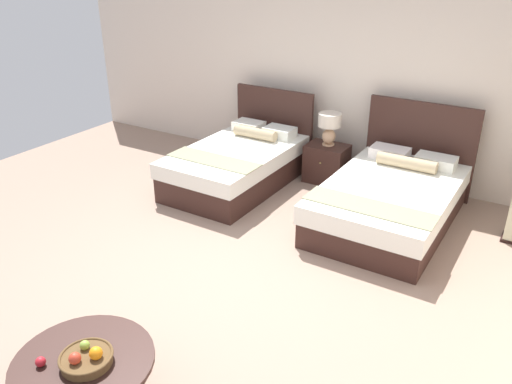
% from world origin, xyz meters
% --- Properties ---
extents(ground_plane, '(9.46, 9.98, 0.02)m').
position_xyz_m(ground_plane, '(0.00, 0.00, -0.01)').
color(ground_plane, gray).
extents(wall_back, '(9.46, 0.12, 2.56)m').
position_xyz_m(wall_back, '(0.00, 3.19, 1.28)').
color(wall_back, beige).
rests_on(wall_back, ground).
extents(bed_near_window, '(1.27, 2.10, 1.14)m').
position_xyz_m(bed_near_window, '(-1.07, 1.94, 0.31)').
color(bed_near_window, '#361F1A').
rests_on(bed_near_window, ground).
extents(bed_near_corner, '(1.43, 2.22, 1.23)m').
position_xyz_m(bed_near_corner, '(1.07, 1.94, 0.30)').
color(bed_near_corner, '#361F1A').
rests_on(bed_near_corner, ground).
extents(nightstand, '(0.56, 0.44, 0.53)m').
position_xyz_m(nightstand, '(-0.07, 2.64, 0.27)').
color(nightstand, '#361F1A').
rests_on(nightstand, ground).
extents(table_lamp, '(0.31, 0.31, 0.45)m').
position_xyz_m(table_lamp, '(-0.07, 2.66, 0.82)').
color(table_lamp, tan).
rests_on(table_lamp, nightstand).
extents(coffee_table, '(0.98, 0.98, 0.41)m').
position_xyz_m(coffee_table, '(0.13, -1.89, 0.32)').
color(coffee_table, '#361F1A').
rests_on(coffee_table, ground).
extents(fruit_bowl, '(0.37, 0.37, 0.15)m').
position_xyz_m(fruit_bowl, '(0.18, -1.89, 0.46)').
color(fruit_bowl, brown).
rests_on(fruit_bowl, coffee_table).
extents(loose_apple, '(0.07, 0.07, 0.07)m').
position_xyz_m(loose_apple, '(-0.07, -2.07, 0.45)').
color(loose_apple, red).
rests_on(loose_apple, coffee_table).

